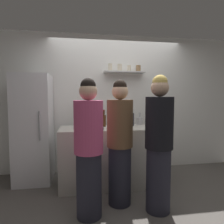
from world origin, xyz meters
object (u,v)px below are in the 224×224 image
(baking_pan, at_px, (92,128))
(person_blonde, at_px, (159,145))
(wine_bottle_dark_glass, at_px, (132,119))
(person_pink_top, at_px, (89,150))
(wine_bottle_amber_glass, at_px, (104,120))
(wine_bottle_green_glass, at_px, (79,120))
(utensil_holder, at_px, (139,121))
(refrigerator, at_px, (34,129))
(water_bottle_plastic, at_px, (122,122))
(person_brown_jacket, at_px, (120,144))

(baking_pan, relative_size, person_blonde, 0.20)
(wine_bottle_dark_glass, height_order, person_pink_top, person_pink_top)
(wine_bottle_amber_glass, distance_m, wine_bottle_dark_glass, 0.48)
(wine_bottle_green_glass, relative_size, wine_bottle_dark_glass, 1.00)
(person_pink_top, bearing_deg, utensil_holder, -107.43)
(refrigerator, relative_size, person_blonde, 1.06)
(wine_bottle_amber_glass, bearing_deg, wine_bottle_green_glass, -171.49)
(wine_bottle_green_glass, height_order, wine_bottle_dark_glass, same)
(wine_bottle_amber_glass, distance_m, person_blonde, 1.17)
(wine_bottle_green_glass, height_order, water_bottle_plastic, wine_bottle_green_glass)
(wine_bottle_dark_glass, bearing_deg, wine_bottle_amber_glass, 176.75)
(person_blonde, xyz_separation_m, person_pink_top, (-0.86, 0.02, -0.03))
(water_bottle_plastic, bearing_deg, person_pink_top, -127.30)
(wine_bottle_green_glass, bearing_deg, person_brown_jacket, -52.77)
(wine_bottle_dark_glass, relative_size, person_pink_top, 0.19)
(wine_bottle_dark_glass, bearing_deg, baking_pan, -159.50)
(water_bottle_plastic, relative_size, person_blonde, 0.13)
(refrigerator, bearing_deg, baking_pan, -26.54)
(water_bottle_plastic, bearing_deg, person_brown_jacket, -105.16)
(refrigerator, distance_m, person_blonde, 2.10)
(person_pink_top, bearing_deg, wine_bottle_dark_glass, -105.42)
(baking_pan, xyz_separation_m, utensil_holder, (0.87, 0.40, 0.04))
(refrigerator, xyz_separation_m, person_brown_jacket, (1.29, -0.94, -0.08))
(wine_bottle_amber_glass, distance_m, person_pink_top, 1.05)
(baking_pan, relative_size, person_pink_top, 0.21)
(wine_bottle_green_glass, bearing_deg, person_pink_top, -82.94)
(utensil_holder, bearing_deg, wine_bottle_amber_glass, -170.29)
(wine_bottle_green_glass, bearing_deg, utensil_holder, 9.25)
(water_bottle_plastic, bearing_deg, utensil_holder, 43.82)
(person_blonde, bearing_deg, refrigerator, 122.80)
(person_blonde, bearing_deg, wine_bottle_amber_glass, 96.67)
(person_blonde, relative_size, person_brown_jacket, 1.03)
(refrigerator, xyz_separation_m, person_pink_top, (0.87, -1.17, -0.09))
(person_blonde, bearing_deg, wine_bottle_dark_glass, 72.52)
(baking_pan, xyz_separation_m, person_pink_top, (-0.07, -0.70, -0.15))
(wine_bottle_green_glass, relative_size, person_brown_jacket, 0.19)
(utensil_holder, height_order, person_blonde, person_blonde)
(wine_bottle_green_glass, bearing_deg, wine_bottle_amber_glass, 8.51)
(refrigerator, height_order, person_brown_jacket, refrigerator)
(refrigerator, relative_size, person_pink_top, 1.09)
(utensil_holder, distance_m, water_bottle_plastic, 0.55)
(baking_pan, height_order, wine_bottle_dark_glass, wine_bottle_dark_glass)
(refrigerator, height_order, water_bottle_plastic, refrigerator)
(person_blonde, distance_m, person_brown_jacket, 0.50)
(wine_bottle_amber_glass, xyz_separation_m, water_bottle_plastic, (0.26, -0.27, -0.01))
(utensil_holder, xyz_separation_m, wine_bottle_dark_glass, (-0.18, -0.14, 0.06))
(person_brown_jacket, bearing_deg, wine_bottle_dark_glass, 121.80)
(wine_bottle_dark_glass, bearing_deg, person_pink_top, -128.63)
(utensil_holder, relative_size, person_blonde, 0.13)
(water_bottle_plastic, height_order, person_blonde, person_blonde)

